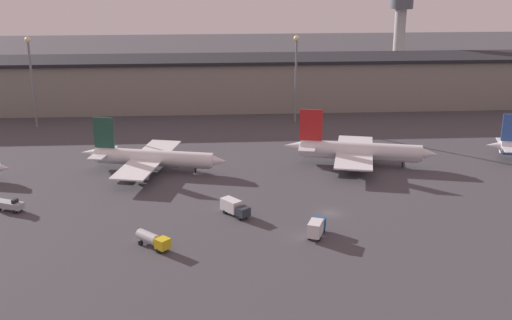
# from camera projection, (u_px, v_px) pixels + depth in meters

# --- Properties ---
(ground) EXTENTS (600.00, 600.00, 0.00)m
(ground) POSITION_uv_depth(u_px,v_px,m) (329.00, 213.00, 137.85)
(ground) COLOR #423F44
(terminal_building) EXTENTS (258.53, 21.85, 17.95)m
(terminal_building) POSITION_uv_depth(u_px,v_px,m) (283.00, 82.00, 226.44)
(terminal_building) COLOR gray
(terminal_building) RESTS_ON ground
(airplane_1) EXTENTS (38.18, 33.09, 13.47)m
(airplane_1) POSITION_uv_depth(u_px,v_px,m) (152.00, 158.00, 163.01)
(airplane_1) COLOR white
(airplane_1) RESTS_ON ground
(airplane_2) EXTENTS (39.51, 30.16, 14.46)m
(airplane_2) POSITION_uv_depth(u_px,v_px,m) (359.00, 151.00, 167.04)
(airplane_2) COLOR silver
(airplane_2) RESTS_ON ground
(service_vehicle_0) EXTENTS (6.46, 7.17, 3.29)m
(service_vehicle_0) POSITION_uv_depth(u_px,v_px,m) (234.00, 207.00, 136.22)
(service_vehicle_0) COLOR #282D38
(service_vehicle_0) RESTS_ON ground
(service_vehicle_1) EXTENTS (4.64, 6.89, 3.54)m
(service_vehicle_1) POSITION_uv_depth(u_px,v_px,m) (316.00, 227.00, 126.14)
(service_vehicle_1) COLOR #195199
(service_vehicle_1) RESTS_ON ground
(service_vehicle_3) EXTENTS (7.13, 6.99, 2.81)m
(service_vehicle_3) POSITION_uv_depth(u_px,v_px,m) (153.00, 239.00, 121.59)
(service_vehicle_3) COLOR gold
(service_vehicle_3) RESTS_ON ground
(service_vehicle_5) EXTENTS (6.85, 4.69, 2.87)m
(service_vehicle_5) POSITION_uv_depth(u_px,v_px,m) (10.00, 205.00, 138.69)
(service_vehicle_5) COLOR #9EA3A8
(service_vehicle_5) RESTS_ON ground
(lamp_post_0) EXTENTS (1.80, 1.80, 28.45)m
(lamp_post_0) POSITION_uv_depth(u_px,v_px,m) (31.00, 72.00, 198.00)
(lamp_post_0) COLOR slate
(lamp_post_0) RESTS_ON ground
(lamp_post_1) EXTENTS (1.80, 1.80, 28.20)m
(lamp_post_1) POSITION_uv_depth(u_px,v_px,m) (296.00, 69.00, 203.11)
(lamp_post_1) COLOR slate
(lamp_post_1) RESTS_ON ground
(control_tower) EXTENTS (9.00, 9.00, 38.43)m
(control_tower) POSITION_uv_depth(u_px,v_px,m) (400.00, 32.00, 252.43)
(control_tower) COLOR #99999E
(control_tower) RESTS_ON ground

